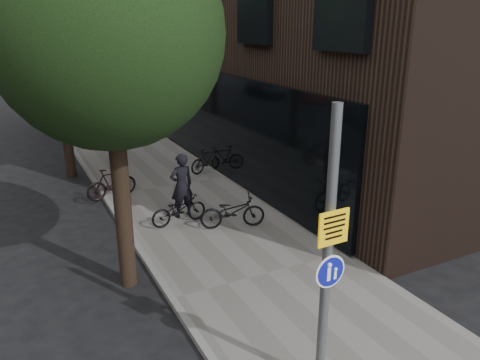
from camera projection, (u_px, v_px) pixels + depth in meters
sidewalk at (171, 187)px, 16.18m from camera, size 4.50×60.00×0.12m
curb_edge at (105, 197)px, 15.21m from camera, size 0.15×60.00×0.13m
street_tree_near at (111, 43)px, 8.84m from camera, size 4.40×4.40×7.50m
street_tree_mid at (56, 33)px, 16.01m from camera, size 5.00×5.00×7.80m
street_tree_far at (34, 29)px, 23.60m from camera, size 5.00×5.00×7.80m
signpost at (327, 256)px, 6.64m from camera, size 0.51×0.15×4.40m
pedestrian at (182, 186)px, 13.30m from camera, size 0.73×0.51×1.89m
parked_bike_facade_near at (232, 211)px, 12.73m from camera, size 1.88×1.10×0.94m
parked_bike_facade_far at (207, 160)px, 17.45m from camera, size 1.59×0.82×0.92m
parked_bike_curb_near at (179, 209)px, 12.97m from camera, size 1.67×0.71×0.85m
parked_bike_curb_far at (111, 183)px, 14.86m from camera, size 1.71×0.77×0.99m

